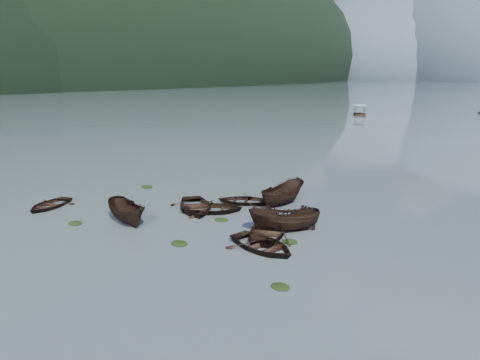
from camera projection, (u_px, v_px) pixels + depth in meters
The scene contains 21 objects.
ground_plane at pixel (116, 253), 24.71m from camera, with size 2400.00×2400.00×0.00m, color #4F5D63.
left_ridge_far at pixel (31, 83), 497.38m from camera, with size 560.00×1400.00×380.00m, color black.
haze_mtn_a at pixel (396, 80), 876.67m from camera, with size 520.00×520.00×280.00m, color #475666.
rowboat_0 at pixel (50, 207), 33.29m from camera, with size 2.82×3.95×0.82m, color black.
rowboat_1 at pixel (213, 212), 32.20m from camera, with size 3.26×4.57×0.95m, color black.
rowboat_2 at pixel (128, 222), 29.91m from camera, with size 1.77×4.69×1.81m, color black.
rowboat_3 at pixel (269, 234), 27.64m from camera, with size 3.49×4.88×1.01m, color black.
rowboat_4 at pixel (262, 249), 25.31m from camera, with size 3.26×4.56×0.95m, color black.
rowboat_5 at pixel (284, 231), 28.19m from camera, with size 1.80×4.79×1.85m, color black.
rowboat_6 at pixel (195, 210), 32.56m from camera, with size 3.56×4.98×1.03m, color black.
rowboat_7 at pixel (243, 203), 34.42m from camera, with size 2.89×4.04×0.84m, color black.
rowboat_8 at pixel (282, 204), 34.16m from camera, with size 1.89×5.01×1.94m, color black.
weed_clump_0 at pixel (75, 224), 29.58m from camera, with size 1.05×0.86×0.23m, color black.
weed_clump_1 at pixel (127, 206), 33.76m from camera, with size 1.01×0.81×0.22m, color black.
weed_clump_2 at pixel (179, 244), 26.03m from camera, with size 1.12×0.89×0.24m, color black.
weed_clump_3 at pixel (260, 216), 31.18m from camera, with size 0.81×0.69×0.18m, color black.
weed_clump_4 at pixel (280, 288), 20.75m from camera, with size 1.01×0.80×0.21m, color black.
weed_clump_5 at pixel (147, 187), 39.17m from camera, with size 1.18×0.95×0.25m, color black.
weed_clump_6 at pixel (221, 220), 30.31m from camera, with size 1.02×0.85×0.21m, color black.
weed_clump_7 at pixel (290, 243), 26.32m from camera, with size 1.00×0.80×0.22m, color black.
pontoon_left at pixel (359, 115), 109.23m from camera, with size 2.69×6.45×2.47m, color black, non-canonical shape.
Camera 1 is at (19.44, -14.18, 10.06)m, focal length 32.00 mm.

